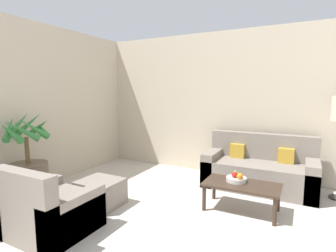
{
  "coord_description": "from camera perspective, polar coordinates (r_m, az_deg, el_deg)",
  "views": [
    {
      "loc": [
        0.55,
        1.16,
        1.58
      ],
      "look_at": [
        -1.51,
        5.11,
        1.0
      ],
      "focal_mm": 28.0,
      "sensor_mm": 36.0,
      "label": 1
    }
  ],
  "objects": [
    {
      "name": "wall_back",
      "position": [
        4.95,
        21.12,
        4.25
      ],
      "size": [
        8.22,
        0.06,
        2.7
      ],
      "color": "beige",
      "rests_on": "ground_plane"
    },
    {
      "name": "potted_palm",
      "position": [
        4.38,
        -28.08,
        -8.67
      ],
      "size": [
        0.7,
        0.71,
        1.31
      ],
      "color": "brown",
      "rests_on": "ground_plane"
    },
    {
      "name": "sofa_loveseat",
      "position": [
        4.62,
        19.15,
        -9.13
      ],
      "size": [
        1.74,
        0.77,
        0.88
      ],
      "color": "gray",
      "rests_on": "ground_plane"
    },
    {
      "name": "coffee_table",
      "position": [
        3.7,
        15.7,
        -12.73
      ],
      "size": [
        0.97,
        0.52,
        0.37
      ],
      "color": "#38281E",
      "rests_on": "ground_plane"
    },
    {
      "name": "fruit_bowl",
      "position": [
        3.74,
        14.64,
        -11.17
      ],
      "size": [
        0.27,
        0.27,
        0.06
      ],
      "color": "beige",
      "rests_on": "coffee_table"
    },
    {
      "name": "apple_red",
      "position": [
        3.71,
        14.27,
        -10.2
      ],
      "size": [
        0.08,
        0.08,
        0.08
      ],
      "color": "red",
      "rests_on": "fruit_bowl"
    },
    {
      "name": "apple_green",
      "position": [
        3.8,
        14.44,
        -9.88
      ],
      "size": [
        0.07,
        0.07,
        0.07
      ],
      "color": "olive",
      "rests_on": "fruit_bowl"
    },
    {
      "name": "orange_fruit",
      "position": [
        3.66,
        15.37,
        -10.47
      ],
      "size": [
        0.08,
        0.08,
        0.08
      ],
      "color": "orange",
      "rests_on": "fruit_bowl"
    },
    {
      "name": "armchair",
      "position": [
        3.36,
        -24.47,
        -16.43
      ],
      "size": [
        0.87,
        0.81,
        0.8
      ],
      "color": "gray",
      "rests_on": "ground_plane"
    },
    {
      "name": "ottoman",
      "position": [
        3.89,
        -14.46,
        -13.88
      ],
      "size": [
        0.56,
        0.51,
        0.37
      ],
      "color": "gray",
      "rests_on": "ground_plane"
    }
  ]
}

